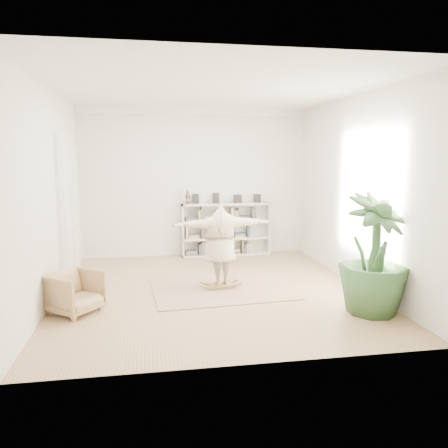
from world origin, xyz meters
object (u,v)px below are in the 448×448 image
armchair (75,292)px  bookshelf (226,230)px  person (220,243)px  houseplant (374,254)px  rocker_board (221,285)px

armchair → bookshelf: bearing=-1.1°
person → houseplant: houseplant is taller
armchair → person: size_ratio=0.40×
armchair → houseplant: 4.71m
houseplant → rocker_board: bearing=142.2°
bookshelf → armchair: bookshelf is taller
bookshelf → person: size_ratio=1.21×
rocker_board → person: bearing=-4.3°
armchair → rocker_board: size_ratio=1.38×
person → bookshelf: bearing=-106.1°
person → houseplant: (2.14, -1.66, 0.08)m
bookshelf → houseplant: size_ratio=1.17×
bookshelf → armchair: (-3.04, -3.65, -0.31)m
rocker_board → person: 0.80m
armchair → person: (2.46, 0.88, 0.54)m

